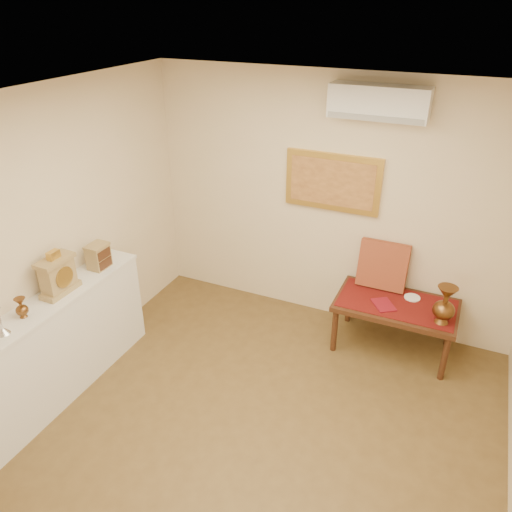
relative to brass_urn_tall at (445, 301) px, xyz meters
The scene contains 17 objects.
floor 2.29m from the brass_urn_tall, 126.98° to the right, with size 4.50×4.50×0.00m, color brown.
ceiling 2.88m from the brass_urn_tall, 126.98° to the right, with size 4.50×4.50×0.00m, color silver.
wall_back 1.51m from the brass_urn_tall, 157.70° to the left, with size 4.00×0.02×2.70m, color beige.
wall_left 3.76m from the brass_urn_tall, 152.44° to the right, with size 0.02×4.50×2.70m, color beige.
candlestick 3.81m from the brass_urn_tall, 144.39° to the right, with size 0.11×0.11×0.23m, color silver, non-canonical shape.
brass_urn_small 3.71m from the brass_urn_tall, 147.62° to the right, with size 0.10×0.10×0.23m, color brown, non-canonical shape.
table_cloth 0.53m from the brass_urn_tall, 160.09° to the left, with size 1.14×0.59×0.01m, color maroon.
brass_urn_tall is the anchor object (origin of this frame).
plate 0.50m from the brass_urn_tall, 135.33° to the left, with size 0.16×0.16×0.01m, color white.
menu 0.60m from the brass_urn_tall, behind, with size 0.18×0.25×0.01m, color maroon.
cushion 0.79m from the brass_urn_tall, 147.85° to the left, with size 0.50×0.10×0.50m, color maroon.
display_ledge 3.57m from the brass_urn_tall, 151.14° to the right, with size 0.37×2.02×0.98m.
mantel_clock 3.50m from the brass_urn_tall, 153.31° to the right, with size 0.17×0.36×0.41m.
wooden_chest 3.29m from the brass_urn_tall, 161.08° to the right, with size 0.16×0.21×0.24m.
low_table 0.56m from the brass_urn_tall, 160.09° to the left, with size 1.20×0.70×0.55m.
painting 1.61m from the brass_urn_tall, 158.73° to the left, with size 1.00×0.06×0.60m.
ac_unit 1.92m from the brass_urn_tall, 155.94° to the left, with size 0.90×0.25×0.30m.
Camera 1 is at (1.29, -2.55, 3.33)m, focal length 35.00 mm.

